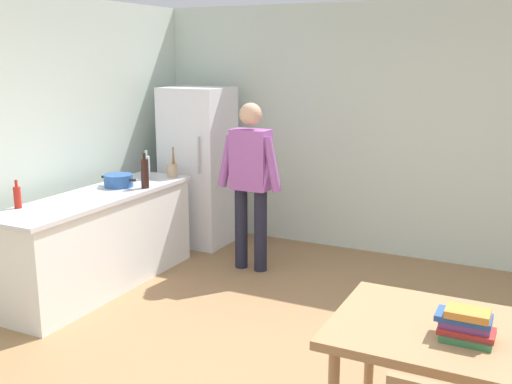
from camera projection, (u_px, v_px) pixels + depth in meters
ground_plane at (253, 374)px, 4.11m from camera, size 14.00×14.00×0.00m
wall_back at (377, 131)px, 6.42m from camera, size 6.40×0.12×2.70m
kitchen_counter at (100, 241)px, 5.57m from camera, size 0.64×2.20×0.90m
refrigerator at (199, 167)px, 6.82m from camera, size 0.70×0.67×1.80m
person at (251, 176)px, 5.91m from camera, size 0.70×0.22×1.70m
dining_table at (467, 346)px, 3.09m from camera, size 1.40×0.90×0.75m
cooking_pot at (119, 180)px, 5.78m from camera, size 0.40×0.28×0.12m
utensil_jar at (172, 170)px, 6.22m from camera, size 0.11×0.11×0.32m
bottle_water_clear at (147, 167)px, 6.11m from camera, size 0.07×0.07×0.30m
bottle_sauce_red at (17, 197)px, 4.95m from camera, size 0.06×0.06×0.24m
bottle_wine_dark at (145, 173)px, 5.69m from camera, size 0.08×0.08×0.34m
book_stack at (466, 325)px, 2.98m from camera, size 0.29×0.19×0.16m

